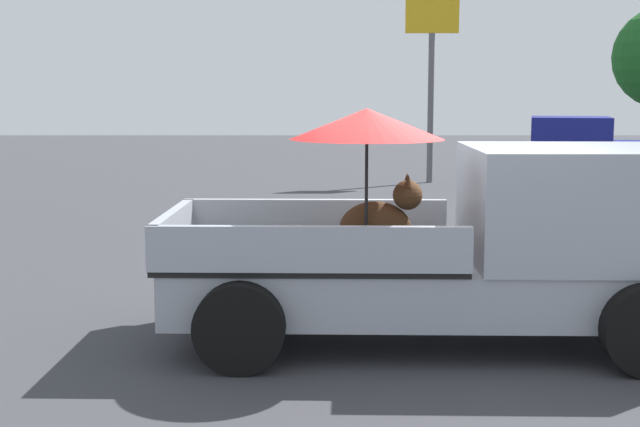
# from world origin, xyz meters

# --- Properties ---
(ground_plane) EXTENTS (80.00, 80.00, 0.00)m
(ground_plane) POSITION_xyz_m (0.00, 0.00, 0.00)
(ground_plane) COLOR #38383D
(pickup_truck_main) EXTENTS (5.09, 2.33, 2.27)m
(pickup_truck_main) POSITION_xyz_m (0.45, -0.03, 0.98)
(pickup_truck_main) COLOR black
(pickup_truck_main) RESTS_ON ground
(pickup_truck_red) EXTENTS (5.09, 3.04, 1.80)m
(pickup_truck_red) POSITION_xyz_m (6.13, 13.06, 0.87)
(pickup_truck_red) COLOR black
(pickup_truck_red) RESTS_ON ground
(motel_sign) EXTENTS (1.40, 0.16, 4.85)m
(motel_sign) POSITION_xyz_m (1.87, 14.86, 3.43)
(motel_sign) COLOR #59595B
(motel_sign) RESTS_ON ground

